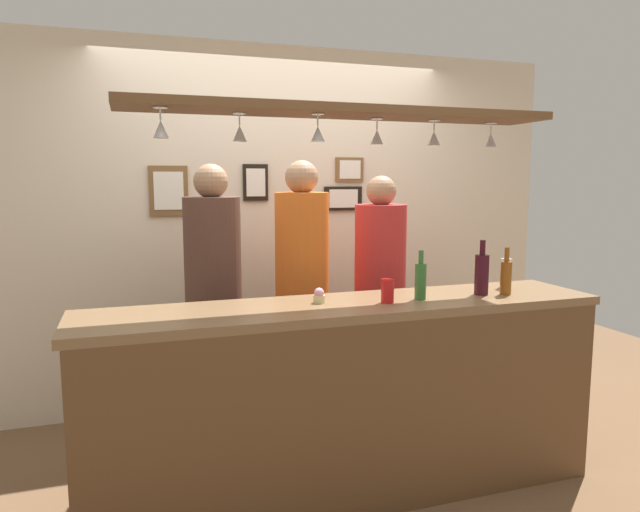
{
  "coord_description": "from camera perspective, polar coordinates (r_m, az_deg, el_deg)",
  "views": [
    {
      "loc": [
        -1.04,
        -3.02,
        1.64
      ],
      "look_at": [
        0.0,
        0.1,
        1.21
      ],
      "focal_mm": 32.24,
      "sensor_mm": 36.0,
      "label": 1
    }
  ],
  "objects": [
    {
      "name": "ground_plane",
      "position": [
        3.6,
        0.54,
        -19.66
      ],
      "size": [
        8.0,
        8.0,
        0.0
      ],
      "primitive_type": "plane",
      "color": "brown"
    },
    {
      "name": "back_wall",
      "position": [
        4.27,
        -4.26,
        2.89
      ],
      "size": [
        4.4,
        0.06,
        2.6
      ],
      "primitive_type": "cube",
      "color": "beige",
      "rests_on": "ground_plane"
    },
    {
      "name": "bar_counter",
      "position": [
        2.89,
        3.89,
        -11.77
      ],
      "size": [
        2.7,
        0.55,
        1.02
      ],
      "color": "brown",
      "rests_on": "ground_plane"
    },
    {
      "name": "overhead_glass_rack",
      "position": [
        2.94,
        2.55,
        14.13
      ],
      "size": [
        2.2,
        0.36,
        0.04
      ],
      "primitive_type": "cube",
      "color": "brown"
    },
    {
      "name": "hanging_wineglass_far_left",
      "position": [
        2.67,
        -15.52,
        12.12
      ],
      "size": [
        0.07,
        0.07,
        0.13
      ],
      "color": "silver",
      "rests_on": "overhead_glass_rack"
    },
    {
      "name": "hanging_wineglass_left",
      "position": [
        2.82,
        -7.98,
        12.06
      ],
      "size": [
        0.07,
        0.07,
        0.13
      ],
      "color": "silver",
      "rests_on": "overhead_glass_rack"
    },
    {
      "name": "hanging_wineglass_center_left",
      "position": [
        2.83,
        -0.22,
        12.12
      ],
      "size": [
        0.07,
        0.07,
        0.13
      ],
      "color": "silver",
      "rests_on": "overhead_glass_rack"
    },
    {
      "name": "hanging_wineglass_center",
      "position": [
        3.05,
        5.67,
        11.75
      ],
      "size": [
        0.07,
        0.07,
        0.13
      ],
      "color": "silver",
      "rests_on": "overhead_glass_rack"
    },
    {
      "name": "hanging_wineglass_center_right",
      "position": [
        3.18,
        11.24,
        11.47
      ],
      "size": [
        0.07,
        0.07,
        0.13
      ],
      "color": "silver",
      "rests_on": "overhead_glass_rack"
    },
    {
      "name": "hanging_wineglass_right",
      "position": [
        3.4,
        16.57,
        11.04
      ],
      "size": [
        0.07,
        0.07,
        0.13
      ],
      "color": "silver",
      "rests_on": "overhead_glass_rack"
    },
    {
      "name": "person_left_brown_shirt",
      "position": [
        3.52,
        -10.55,
        -2.26
      ],
      "size": [
        0.34,
        0.34,
        1.74
      ],
      "color": "#2D334C",
      "rests_on": "ground_plane"
    },
    {
      "name": "person_middle_orange_shirt",
      "position": [
        3.64,
        -1.8,
        -1.56
      ],
      "size": [
        0.34,
        0.34,
        1.77
      ],
      "color": "#2D334C",
      "rests_on": "ground_plane"
    },
    {
      "name": "person_right_red_shirt",
      "position": [
        3.83,
        5.98,
        -2.04
      ],
      "size": [
        0.34,
        0.34,
        1.67
      ],
      "color": "#2D334C",
      "rests_on": "ground_plane"
    },
    {
      "name": "bottle_soda_clear",
      "position": [
        3.5,
        17.97,
        -1.51
      ],
      "size": [
        0.06,
        0.06,
        0.23
      ],
      "color": "silver",
      "rests_on": "bar_counter"
    },
    {
      "name": "bottle_beer_amber_tall",
      "position": [
        3.29,
        17.98,
        -1.94
      ],
      "size": [
        0.06,
        0.06,
        0.26
      ],
      "color": "brown",
      "rests_on": "bar_counter"
    },
    {
      "name": "bottle_wine_dark_red",
      "position": [
        3.24,
        15.75,
        -1.66
      ],
      "size": [
        0.08,
        0.08,
        0.3
      ],
      "color": "#380F19",
      "rests_on": "bar_counter"
    },
    {
      "name": "bottle_beer_green_import",
      "position": [
        3.04,
        9.94,
        -2.37
      ],
      "size": [
        0.06,
        0.06,
        0.26
      ],
      "color": "#336B2D",
      "rests_on": "bar_counter"
    },
    {
      "name": "drink_can",
      "position": [
        2.94,
        6.71,
        -3.47
      ],
      "size": [
        0.07,
        0.07,
        0.12
      ],
      "primitive_type": "cylinder",
      "color": "red",
      "rests_on": "bar_counter"
    },
    {
      "name": "cupcake",
      "position": [
        2.93,
        -0.09,
        -3.99
      ],
      "size": [
        0.06,
        0.06,
        0.08
      ],
      "color": "beige",
      "rests_on": "bar_counter"
    },
    {
      "name": "picture_frame_lower_pair",
      "position": [
        4.37,
        2.31,
        5.73
      ],
      "size": [
        0.3,
        0.02,
        0.18
      ],
      "color": "black",
      "rests_on": "back_wall"
    },
    {
      "name": "picture_frame_upper_small",
      "position": [
        4.38,
        2.96,
        8.57
      ],
      "size": [
        0.22,
        0.02,
        0.18
      ],
      "color": "brown",
      "rests_on": "back_wall"
    },
    {
      "name": "picture_frame_caricature",
      "position": [
        4.09,
        -14.79,
        6.28
      ],
      "size": [
        0.26,
        0.02,
        0.34
      ],
      "color": "brown",
      "rests_on": "back_wall"
    },
    {
      "name": "picture_frame_crest",
      "position": [
        4.17,
        -6.42,
        7.27
      ],
      "size": [
        0.18,
        0.02,
        0.26
      ],
      "color": "black",
      "rests_on": "back_wall"
    }
  ]
}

